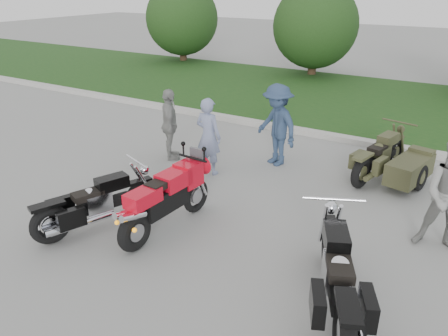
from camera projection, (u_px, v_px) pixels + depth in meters
The scene contains 12 objects.
ground at pixel (193, 237), 7.37m from camera, with size 80.00×80.00×0.00m, color gray.
curb at pixel (317, 134), 12.06m from camera, with size 60.00×0.30×0.15m, color #AEABA4.
grass_strip at pixel (358, 101), 15.32m from camera, with size 60.00×8.00×0.14m, color #2E4E1B.
tree_far_left at pixel (182, 19), 21.85m from camera, with size 3.60×3.60×4.00m.
tree_mid_left at pixel (315, 26), 18.53m from camera, with size 3.60×3.60×4.00m.
sportbike_red at pixel (165, 198), 7.34m from camera, with size 0.46×2.22×1.05m.
cruiser_left at pixel (93, 206), 7.45m from camera, with size 0.96×2.19×0.88m.
cruiser_right at pixel (338, 281), 5.53m from camera, with size 1.21×2.37×0.97m.
cruiser_sidecar at pixel (396, 164), 9.19m from camera, with size 1.42×2.30×0.89m.
person_stripe at pixel (208, 136), 9.51m from camera, with size 0.63×0.41×1.72m, color #7B84A7.
person_denim at pixel (277, 125), 9.94m from camera, with size 1.22×0.70×1.89m, color navy.
person_back at pixel (170, 125), 10.29m from camera, with size 1.00×0.42×1.70m, color gray.
Camera 1 is at (3.70, -5.12, 4.01)m, focal length 35.00 mm.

